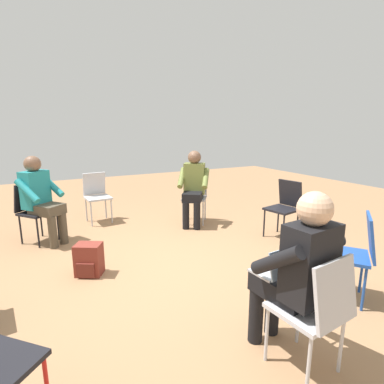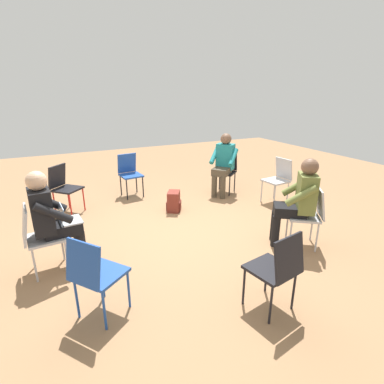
{
  "view_description": "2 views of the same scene",
  "coord_description": "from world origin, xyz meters",
  "px_view_note": "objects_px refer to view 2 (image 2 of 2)",
  "views": [
    {
      "loc": [
        -3.0,
        1.22,
        1.62
      ],
      "look_at": [
        -0.07,
        -0.31,
        0.9
      ],
      "focal_mm": 28.0,
      "sensor_mm": 36.0,
      "label": 1
    },
    {
      "loc": [
        -1.61,
        -3.82,
        2.08
      ],
      "look_at": [
        0.28,
        0.07,
        0.58
      ],
      "focal_mm": 28.0,
      "sensor_mm": 36.0,
      "label": 2
    }
  ],
  "objects_px": {
    "chair_west": "(39,235)",
    "chair_northwest": "(64,185)",
    "chair_north": "(130,172)",
    "chair_south": "(277,267)",
    "person_in_teal": "(224,161)",
    "person_with_laptop": "(52,216)",
    "chair_southwest": "(95,273)",
    "person_in_olive": "(298,198)",
    "chair_east": "(279,177)",
    "chair_northeast": "(226,169)",
    "chair_southeast": "(310,213)",
    "backpack_near_laptop_user": "(174,202)"
  },
  "relations": [
    {
      "from": "chair_west",
      "to": "chair_northwest",
      "type": "bearing_deg",
      "value": 162.9
    },
    {
      "from": "chair_west",
      "to": "chair_north",
      "type": "height_order",
      "value": "same"
    },
    {
      "from": "chair_northwest",
      "to": "person_with_laptop",
      "type": "bearing_deg",
      "value": 38.52
    },
    {
      "from": "chair_south",
      "to": "person_in_teal",
      "type": "xyz_separation_m",
      "value": [
        1.38,
        3.2,
        0.2
      ]
    },
    {
      "from": "chair_southeast",
      "to": "person_with_laptop",
      "type": "xyz_separation_m",
      "value": [
        -3.13,
        0.9,
        0.2
      ]
    },
    {
      "from": "person_in_olive",
      "to": "chair_west",
      "type": "bearing_deg",
      "value": 111.85
    },
    {
      "from": "chair_southeast",
      "to": "person_in_teal",
      "type": "height_order",
      "value": "person_in_teal"
    },
    {
      "from": "chair_west",
      "to": "person_in_teal",
      "type": "bearing_deg",
      "value": 108.54
    },
    {
      "from": "backpack_near_laptop_user",
      "to": "chair_northeast",
      "type": "bearing_deg",
      "value": 20.03
    },
    {
      "from": "chair_south",
      "to": "person_in_teal",
      "type": "bearing_deg",
      "value": 56.28
    },
    {
      "from": "chair_northeast",
      "to": "chair_southwest",
      "type": "height_order",
      "value": "same"
    },
    {
      "from": "chair_east",
      "to": "person_in_olive",
      "type": "height_order",
      "value": "person_in_olive"
    },
    {
      "from": "chair_southeast",
      "to": "chair_southwest",
      "type": "distance_m",
      "value": 2.84
    },
    {
      "from": "chair_northwest",
      "to": "person_with_laptop",
      "type": "distance_m",
      "value": 1.87
    },
    {
      "from": "chair_east",
      "to": "person_with_laptop",
      "type": "xyz_separation_m",
      "value": [
        -3.92,
        -0.61,
        0.2
      ]
    },
    {
      "from": "chair_east",
      "to": "chair_south",
      "type": "relative_size",
      "value": 1.0
    },
    {
      "from": "chair_southeast",
      "to": "person_in_olive",
      "type": "height_order",
      "value": "person_in_olive"
    },
    {
      "from": "chair_west",
      "to": "chair_east",
      "type": "relative_size",
      "value": 1.0
    },
    {
      "from": "person_in_olive",
      "to": "chair_northeast",
      "type": "bearing_deg",
      "value": 27.18
    },
    {
      "from": "chair_southwest",
      "to": "chair_west",
      "type": "bearing_deg",
      "value": 166.78
    },
    {
      "from": "person_in_teal",
      "to": "backpack_near_laptop_user",
      "type": "bearing_deg",
      "value": 68.81
    },
    {
      "from": "chair_southeast",
      "to": "chair_southwest",
      "type": "relative_size",
      "value": 1.0
    },
    {
      "from": "chair_north",
      "to": "chair_west",
      "type": "bearing_deg",
      "value": 46.99
    },
    {
      "from": "chair_northwest",
      "to": "backpack_near_laptop_user",
      "type": "height_order",
      "value": "chair_northwest"
    },
    {
      "from": "chair_southwest",
      "to": "person_with_laptop",
      "type": "height_order",
      "value": "person_with_laptop"
    },
    {
      "from": "chair_south",
      "to": "person_with_laptop",
      "type": "bearing_deg",
      "value": 126.52
    },
    {
      "from": "chair_northwest",
      "to": "chair_southwest",
      "type": "bearing_deg",
      "value": 46.75
    },
    {
      "from": "chair_northeast",
      "to": "person_in_teal",
      "type": "distance_m",
      "value": 0.26
    },
    {
      "from": "chair_southeast",
      "to": "chair_northwest",
      "type": "distance_m",
      "value": 4.0
    },
    {
      "from": "chair_south",
      "to": "person_with_laptop",
      "type": "distance_m",
      "value": 2.54
    },
    {
      "from": "chair_south",
      "to": "chair_northwest",
      "type": "xyz_separation_m",
      "value": [
        -1.63,
        3.57,
        0.0
      ]
    },
    {
      "from": "chair_west",
      "to": "chair_northwest",
      "type": "distance_m",
      "value": 1.9
    },
    {
      "from": "chair_east",
      "to": "chair_west",
      "type": "bearing_deg",
      "value": 93.87
    },
    {
      "from": "chair_southeast",
      "to": "backpack_near_laptop_user",
      "type": "height_order",
      "value": "chair_southeast"
    },
    {
      "from": "chair_southeast",
      "to": "chair_east",
      "type": "relative_size",
      "value": 1.0
    },
    {
      "from": "chair_south",
      "to": "chair_southwest",
      "type": "xyz_separation_m",
      "value": [
        -1.56,
        0.66,
        0.0
      ]
    },
    {
      "from": "chair_southeast",
      "to": "chair_west",
      "type": "xyz_separation_m",
      "value": [
        -3.3,
        0.88,
        0.0
      ]
    },
    {
      "from": "chair_west",
      "to": "person_in_teal",
      "type": "relative_size",
      "value": 0.69
    },
    {
      "from": "chair_east",
      "to": "chair_north",
      "type": "bearing_deg",
      "value": 51.46
    },
    {
      "from": "chair_southeast",
      "to": "person_with_laptop",
      "type": "height_order",
      "value": "person_with_laptop"
    },
    {
      "from": "chair_east",
      "to": "chair_northeast",
      "type": "xyz_separation_m",
      "value": [
        -0.56,
        0.97,
        0.0
      ]
    },
    {
      "from": "chair_southwest",
      "to": "person_in_teal",
      "type": "height_order",
      "value": "person_in_teal"
    },
    {
      "from": "chair_southeast",
      "to": "chair_west",
      "type": "relative_size",
      "value": 1.0
    },
    {
      "from": "chair_east",
      "to": "chair_south",
      "type": "height_order",
      "value": "same"
    },
    {
      "from": "chair_north",
      "to": "person_in_teal",
      "type": "distance_m",
      "value": 1.91
    },
    {
      "from": "chair_south",
      "to": "backpack_near_laptop_user",
      "type": "height_order",
      "value": "chair_south"
    },
    {
      "from": "chair_east",
      "to": "person_with_laptop",
      "type": "relative_size",
      "value": 0.69
    },
    {
      "from": "chair_north",
      "to": "chair_northwest",
      "type": "bearing_deg",
      "value": 10.43
    },
    {
      "from": "chair_north",
      "to": "chair_south",
      "type": "bearing_deg",
      "value": 88.56
    },
    {
      "from": "person_in_teal",
      "to": "chair_east",
      "type": "bearing_deg",
      "value": 179.82
    }
  ]
}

